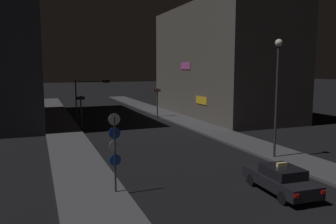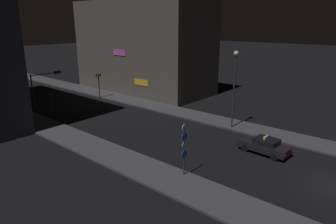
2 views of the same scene
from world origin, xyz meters
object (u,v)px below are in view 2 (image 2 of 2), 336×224
traffic_light_overhead (44,83)px  taxi (264,146)px  traffic_light_left_kerb (51,99)px  traffic_light_right_kerb (99,81)px  sign_pole_left (184,146)px  street_lamp_near_block (235,77)px

traffic_light_overhead → taxi: bearing=-78.4°
traffic_light_left_kerb → traffic_light_right_kerb: bearing=24.0°
sign_pole_left → traffic_light_left_kerb: bearing=87.7°
taxi → street_lamp_near_block: size_ratio=0.55×
taxi → traffic_light_right_kerb: 27.77m
traffic_light_overhead → traffic_light_left_kerb: traffic_light_overhead is taller
sign_pole_left → street_lamp_near_block: 12.69m
street_lamp_near_block → taxi: bearing=-126.2°
taxi → sign_pole_left: size_ratio=1.13×
taxi → traffic_light_overhead: bearing=101.6°
traffic_light_overhead → traffic_light_right_kerb: 8.69m
traffic_light_right_kerb → street_lamp_near_block: 22.29m
traffic_light_right_kerb → street_lamp_near_block: street_lamp_near_block is taller
traffic_light_left_kerb → sign_pole_left: bearing=-92.3°
traffic_light_overhead → street_lamp_near_block: bearing=-66.4°
traffic_light_right_kerb → street_lamp_near_block: size_ratio=0.47×
traffic_light_left_kerb → street_lamp_near_block: bearing=-57.5°
taxi → traffic_light_right_kerb: bearing=83.7°
taxi → traffic_light_overhead: (-5.61, 27.44, 2.95)m
traffic_light_overhead → street_lamp_near_block: 24.07m
traffic_light_left_kerb → traffic_light_right_kerb: (10.22, 4.54, 0.21)m
traffic_light_right_kerb → street_lamp_near_block: bearing=-87.5°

